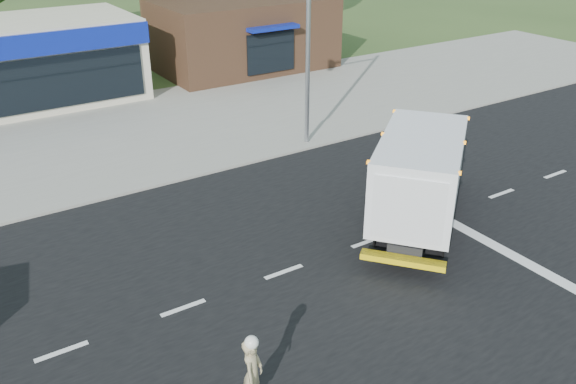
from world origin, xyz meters
name	(u,v)px	position (x,y,z in m)	size (l,w,h in m)	color
ground	(368,242)	(0.00, 0.00, 0.00)	(120.00, 120.00, 0.00)	#385123
road_asphalt	(368,242)	(0.00, 0.00, 0.00)	(60.00, 14.00, 0.02)	black
sidewalk	(237,153)	(0.00, 8.20, 0.06)	(60.00, 2.40, 0.12)	gray
parking_apron	(178,115)	(0.00, 14.00, 0.01)	(60.00, 9.00, 0.02)	gray
lane_markings	(433,248)	(1.35, -1.35, 0.02)	(55.20, 7.00, 0.01)	silver
ems_box_truck	(422,169)	(2.16, 0.19, 1.80)	(6.83, 6.15, 3.13)	black
emergency_worker	(252,373)	(-6.14, -3.77, 0.87)	(0.70, 0.70, 1.76)	tan
brown_storefront	(244,34)	(7.00, 19.98, 2.00)	(10.00, 6.70, 4.00)	#382316
traffic_signal_pole	(294,26)	(2.35, 7.60, 4.92)	(3.51, 0.25, 8.00)	gray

